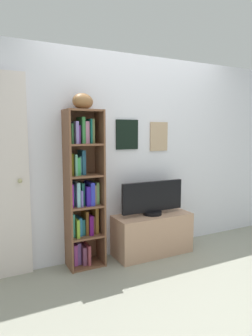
{
  "coord_description": "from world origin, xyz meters",
  "views": [
    {
      "loc": [
        -1.75,
        -2.01,
        1.45
      ],
      "look_at": [
        -0.29,
        0.85,
        1.06
      ],
      "focal_mm": 31.91,
      "sensor_mm": 36.0,
      "label": 1
    }
  ],
  "objects_px": {
    "tv_stand": "(152,234)",
    "television": "(153,198)",
    "bookshelf": "(82,191)",
    "football": "(83,101)"
  },
  "relations": [
    {
      "from": "tv_stand",
      "to": "television",
      "type": "height_order",
      "value": "television"
    },
    {
      "from": "bookshelf",
      "to": "television",
      "type": "bearing_deg",
      "value": -5.87
    },
    {
      "from": "football",
      "to": "television",
      "type": "height_order",
      "value": "football"
    },
    {
      "from": "football",
      "to": "television",
      "type": "xyz_separation_m",
      "value": [
        0.82,
        -0.06,
        -1.09
      ]
    },
    {
      "from": "bookshelf",
      "to": "tv_stand",
      "type": "bearing_deg",
      "value": -5.95
    },
    {
      "from": "tv_stand",
      "to": "football",
      "type": "bearing_deg",
      "value": 176.0
    },
    {
      "from": "football",
      "to": "tv_stand",
      "type": "bearing_deg",
      "value": -4.0
    },
    {
      "from": "bookshelf",
      "to": "football",
      "type": "distance_m",
      "value": 0.94
    },
    {
      "from": "tv_stand",
      "to": "television",
      "type": "relative_size",
      "value": 1.17
    },
    {
      "from": "football",
      "to": "tv_stand",
      "type": "height_order",
      "value": "football"
    }
  ]
}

